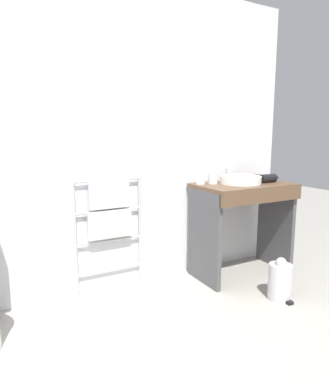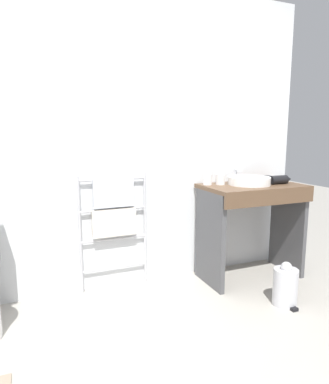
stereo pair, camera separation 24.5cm
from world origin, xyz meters
name	(u,v)px [view 2 (the right image)]	position (x,y,z in m)	size (l,w,h in m)	color
ground_plane	(202,369)	(0.00, 0.00, 0.00)	(12.00, 12.00, 0.00)	#A8A399
wall_back	(131,139)	(0.00, 1.29, 1.25)	(3.22, 0.12, 2.50)	silver
towel_radiator	(114,214)	(-0.19, 1.18, 0.65)	(0.58, 0.06, 0.97)	silver
vanity_counter	(252,216)	(1.00, 0.94, 0.57)	(0.89, 0.52, 0.85)	brown
sink_basin	(249,180)	(0.97, 0.96, 0.89)	(0.37, 0.37, 0.07)	white
faucet	(236,173)	(0.97, 1.16, 0.94)	(0.02, 0.10, 0.13)	silver
cup_near_wall	(207,179)	(0.63, 1.09, 0.90)	(0.08, 0.08, 0.10)	white
cup_near_edge	(220,179)	(0.74, 1.06, 0.90)	(0.08, 0.08, 0.09)	white
hair_dryer	(278,179)	(1.25, 0.91, 0.89)	(0.23, 0.18, 0.08)	black
trash_bin	(285,286)	(0.94, 0.40, 0.15)	(0.18, 0.22, 0.34)	silver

